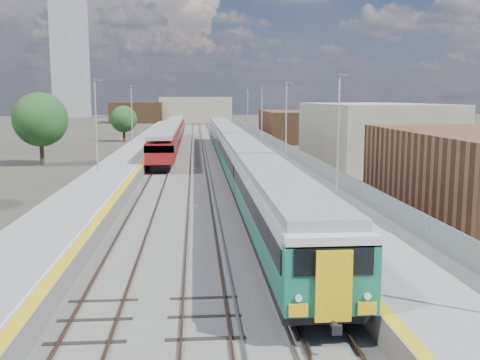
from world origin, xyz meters
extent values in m
plane|color=#47443A|center=(0.00, 50.00, 0.00)|extent=(320.00, 320.00, 0.00)
cube|color=#565451|center=(-2.25, 52.50, 0.03)|extent=(10.50, 155.00, 0.06)
cube|color=#4C3323|center=(0.78, 55.00, 0.11)|extent=(0.07, 160.00, 0.14)
cube|color=#4C3323|center=(2.22, 55.00, 0.11)|extent=(0.07, 160.00, 0.14)
cube|color=#4C3323|center=(-2.72, 55.00, 0.11)|extent=(0.07, 160.00, 0.14)
cube|color=#4C3323|center=(-1.28, 55.00, 0.11)|extent=(0.07, 160.00, 0.14)
cube|color=#4C3323|center=(-6.22, 55.00, 0.11)|extent=(0.07, 160.00, 0.14)
cube|color=#4C3323|center=(-4.78, 55.00, 0.11)|extent=(0.07, 160.00, 0.14)
cube|color=gray|center=(0.45, 55.00, 0.10)|extent=(0.08, 160.00, 0.10)
cube|color=gray|center=(-0.95, 55.00, 0.10)|extent=(0.08, 160.00, 0.10)
cube|color=slate|center=(5.25, 52.50, 0.50)|extent=(4.70, 155.00, 1.00)
cube|color=gray|center=(5.25, 52.50, 1.00)|extent=(4.70, 155.00, 0.03)
cube|color=gold|center=(3.15, 52.50, 1.02)|extent=(0.40, 155.00, 0.01)
cube|color=gray|center=(7.45, 52.50, 1.60)|extent=(0.06, 155.00, 1.20)
cylinder|color=#9EA0A3|center=(6.60, 22.00, 4.77)|extent=(0.12, 0.12, 7.50)
cube|color=#4C4C4F|center=(6.85, 22.00, 8.42)|extent=(0.70, 0.18, 0.14)
cylinder|color=#9EA0A3|center=(6.60, 42.00, 4.77)|extent=(0.12, 0.12, 7.50)
cube|color=#4C4C4F|center=(6.85, 42.00, 8.42)|extent=(0.70, 0.18, 0.14)
cylinder|color=#9EA0A3|center=(6.60, 62.00, 4.77)|extent=(0.12, 0.12, 7.50)
cube|color=#4C4C4F|center=(6.85, 62.00, 8.42)|extent=(0.70, 0.18, 0.14)
cylinder|color=#9EA0A3|center=(6.60, 82.00, 4.77)|extent=(0.12, 0.12, 7.50)
cube|color=#4C4C4F|center=(6.85, 82.00, 8.42)|extent=(0.70, 0.18, 0.14)
cube|color=slate|center=(-9.05, 52.50, 0.50)|extent=(4.30, 155.00, 1.00)
cube|color=gray|center=(-9.05, 52.50, 1.00)|extent=(4.30, 155.00, 0.03)
cube|color=gold|center=(-7.15, 52.50, 1.02)|extent=(0.45, 155.00, 0.01)
cube|color=silver|center=(-7.50, 52.50, 1.03)|extent=(0.08, 155.00, 0.01)
cylinder|color=#9EA0A3|center=(-10.20, 34.00, 4.77)|extent=(0.12, 0.12, 7.50)
cube|color=#4C4C4F|center=(-9.95, 34.00, 8.42)|extent=(0.70, 0.18, 0.14)
cylinder|color=#9EA0A3|center=(-10.20, 60.00, 4.77)|extent=(0.12, 0.12, 7.50)
cube|color=#4C4C4F|center=(-9.95, 60.00, 8.42)|extent=(0.70, 0.18, 0.14)
cube|color=gray|center=(16.00, 45.00, 3.20)|extent=(11.00, 22.00, 6.40)
cube|color=brown|center=(13.00, 78.00, 2.40)|extent=(8.00, 18.00, 4.80)
cube|color=gray|center=(-2.00, 150.00, 3.50)|extent=(20.00, 14.00, 7.00)
cube|color=brown|center=(-18.00, 145.00, 2.80)|extent=(14.00, 12.00, 5.60)
cube|color=gray|center=(-45.00, 190.00, 20.00)|extent=(11.00, 11.00, 40.00)
cube|color=black|center=(1.50, 12.36, 0.85)|extent=(2.63, 18.84, 0.44)
cube|color=#136246|center=(1.50, 12.36, 1.62)|extent=(2.72, 18.84, 1.10)
cube|color=black|center=(1.50, 12.36, 2.49)|extent=(2.78, 18.84, 0.75)
cube|color=silver|center=(1.50, 12.36, 3.09)|extent=(2.72, 18.84, 0.46)
cube|color=gray|center=(1.50, 12.36, 3.50)|extent=(2.41, 18.84, 0.39)
cube|color=black|center=(1.50, 31.69, 0.85)|extent=(2.63, 18.84, 0.44)
cube|color=#136246|center=(1.50, 31.69, 1.62)|extent=(2.72, 18.84, 1.10)
cube|color=black|center=(1.50, 31.69, 2.49)|extent=(2.78, 18.84, 0.75)
cube|color=silver|center=(1.50, 31.69, 3.09)|extent=(2.72, 18.84, 0.46)
cube|color=gray|center=(1.50, 31.69, 3.50)|extent=(2.41, 18.84, 0.39)
cube|color=black|center=(1.50, 51.03, 0.85)|extent=(2.63, 18.84, 0.44)
cube|color=#136246|center=(1.50, 51.03, 1.62)|extent=(2.72, 18.84, 1.10)
cube|color=black|center=(1.50, 51.03, 2.49)|extent=(2.78, 18.84, 0.75)
cube|color=silver|center=(1.50, 51.03, 3.09)|extent=(2.72, 18.84, 0.46)
cube|color=gray|center=(1.50, 51.03, 3.50)|extent=(2.41, 18.84, 0.39)
cube|color=black|center=(1.50, 70.36, 0.85)|extent=(2.63, 18.84, 0.44)
cube|color=#136246|center=(1.50, 70.36, 1.62)|extent=(2.72, 18.84, 1.10)
cube|color=black|center=(1.50, 70.36, 2.49)|extent=(2.78, 18.84, 0.75)
cube|color=silver|center=(1.50, 70.36, 3.09)|extent=(2.72, 18.84, 0.46)
cube|color=gray|center=(1.50, 70.36, 3.50)|extent=(2.41, 18.84, 0.39)
cube|color=#136246|center=(1.50, 2.70, 2.08)|extent=(2.70, 0.58, 2.03)
cube|color=black|center=(1.50, 2.40, 2.66)|extent=(2.22, 0.06, 0.77)
cube|color=#EBB40F|center=(1.50, 2.34, 1.98)|extent=(1.01, 0.10, 2.03)
cube|color=black|center=(-5.50, 47.49, 0.45)|extent=(1.80, 15.34, 0.63)
cube|color=maroon|center=(-5.50, 47.49, 1.95)|extent=(2.66, 18.04, 1.90)
cube|color=black|center=(-5.50, 47.49, 2.42)|extent=(2.72, 18.04, 0.66)
cube|color=gray|center=(-5.50, 47.49, 3.37)|extent=(2.37, 18.04, 0.38)
cube|color=black|center=(-5.50, 66.03, 0.45)|extent=(1.80, 15.34, 0.63)
cube|color=maroon|center=(-5.50, 66.03, 1.95)|extent=(2.66, 18.04, 1.90)
cube|color=black|center=(-5.50, 66.03, 2.42)|extent=(2.72, 18.04, 0.66)
cube|color=gray|center=(-5.50, 66.03, 3.37)|extent=(2.37, 18.04, 0.38)
cube|color=black|center=(-5.50, 84.58, 0.45)|extent=(1.80, 15.34, 0.63)
cube|color=maroon|center=(-5.50, 84.58, 1.95)|extent=(2.66, 18.04, 1.90)
cube|color=black|center=(-5.50, 84.58, 2.42)|extent=(2.72, 18.04, 0.66)
cube|color=gray|center=(-5.50, 84.58, 3.37)|extent=(2.37, 18.04, 0.38)
cylinder|color=#382619|center=(-18.14, 47.36, 1.32)|extent=(0.44, 0.44, 2.65)
sphere|color=#20471B|center=(-18.14, 47.36, 4.78)|extent=(5.59, 5.59, 5.59)
cylinder|color=#382619|center=(-13.48, 78.02, 1.00)|extent=(0.44, 0.44, 1.99)
sphere|color=#20471B|center=(-13.48, 78.02, 3.59)|extent=(4.20, 4.20, 4.20)
cylinder|color=#382619|center=(22.77, 65.91, 1.01)|extent=(0.44, 0.44, 2.03)
sphere|color=#20471B|center=(22.77, 65.91, 3.66)|extent=(4.28, 4.28, 4.28)
camera|label=1|loc=(-2.24, -12.16, 7.13)|focal=42.00mm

